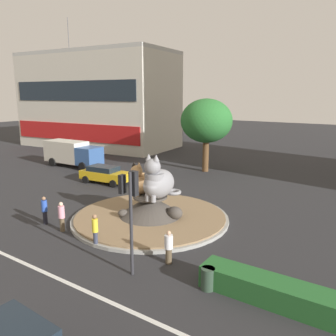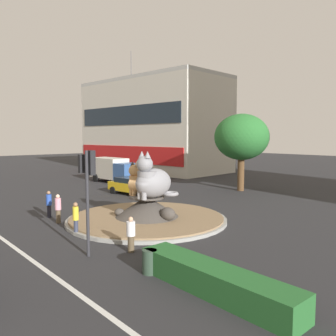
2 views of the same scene
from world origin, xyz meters
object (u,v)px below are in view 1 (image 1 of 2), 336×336
Objects in this scene: cat_statue_calico at (141,182)px; broadleaf_tree_behind_island at (206,121)px; pedestrian_yellow_shirt at (95,229)px; shophouse_block at (98,100)px; hatchback_near_shophouse at (105,174)px; traffic_light_mast at (131,200)px; pedestrian_white_shirt at (169,247)px; delivery_box_truck at (72,153)px; litter_bin at (208,279)px; cat_statue_grey at (158,182)px; pedestrian_pink_shirt at (62,216)px; pedestrian_blue_shirt at (45,209)px.

cat_statue_calico is 0.29× the size of broadleaf_tree_behind_island.
shophouse_block is at bearing -179.83° from pedestrian_yellow_shirt.
hatchback_near_shophouse is (-8.58, 9.57, -0.14)m from pedestrian_yellow_shirt.
pedestrian_yellow_shirt is at bearing -79.43° from broadleaf_tree_behind_island.
traffic_light_mast is 3.08m from pedestrian_white_shirt.
broadleaf_tree_behind_island is 1.05× the size of delivery_box_truck.
traffic_light_mast is 5.04× the size of litter_bin.
traffic_light_mast is 2.85× the size of pedestrian_white_shirt.
shophouse_block reaches higher than cat_statue_calico.
litter_bin is at bearing -62.10° from broadleaf_tree_behind_island.
cat_statue_grey is at bearing -73.57° from broadleaf_tree_behind_island.
traffic_light_mast is at bearing -48.17° from shophouse_block.
traffic_light_mast is 2.63× the size of pedestrian_pink_shirt.
traffic_light_mast is at bearing 36.20° from cat_statue_calico.
cat_statue_calico is 2.34× the size of litter_bin.
cat_statue_calico is 1.44m from cat_statue_grey.
delivery_box_truck is at bearing -155.93° from broadleaf_tree_behind_island.
cat_statue_grey is 19.03m from delivery_box_truck.
broadleaf_tree_behind_island reaches higher than cat_statue_calico.
pedestrian_white_shirt is at bearing -25.25° from traffic_light_mast.
pedestrian_pink_shirt is (21.68, -24.79, -5.82)m from shophouse_block.
cat_statue_calico is 1.24× the size of pedestrian_blue_shirt.
pedestrian_blue_shirt is 0.36× the size of hatchback_near_shophouse.
broadleaf_tree_behind_island is (-2.73, 13.85, 2.74)m from cat_statue_calico.
pedestrian_yellow_shirt is at bearing 75.87° from traffic_light_mast.
broadleaf_tree_behind_island reaches higher than pedestrian_pink_shirt.
broadleaf_tree_behind_island reaches higher than hatchback_near_shophouse.
pedestrian_yellow_shirt is 1.92× the size of litter_bin.
broadleaf_tree_behind_island is at bearing 54.91° from hatchback_near_shophouse.
broadleaf_tree_behind_island is at bearing 146.27° from pedestrian_yellow_shirt.
pedestrian_yellow_shirt is at bearing 22.49° from pedestrian_pink_shirt.
shophouse_block is 3.37× the size of delivery_box_truck.
pedestrian_yellow_shirt reaches higher than litter_bin.
cat_statue_grey reaches higher than hatchback_near_shophouse.
traffic_light_mast is 4.12m from pedestrian_yellow_shirt.
pedestrian_white_shirt is at bearing -67.28° from broadleaf_tree_behind_island.
cat_statue_grey is 1.77× the size of pedestrian_white_shirt.
cat_statue_grey is (1.41, -0.18, 0.25)m from cat_statue_calico.
broadleaf_tree_behind_island reaches higher than pedestrian_yellow_shirt.
cat_statue_grey is 1.63× the size of pedestrian_yellow_shirt.
cat_statue_grey is 0.62× the size of traffic_light_mast.
litter_bin is at bearing 167.00° from pedestrian_white_shirt.
cat_statue_calico is 1.22× the size of pedestrian_pink_shirt.
cat_statue_grey is at bearing 77.83° from pedestrian_pink_shirt.
pedestrian_blue_shirt is at bearing -43.00° from cat_statue_calico.
traffic_light_mast is 2.68× the size of pedestrian_blue_shirt.
hatchback_near_shophouse is at bearing -49.11° from shophouse_block.
cat_statue_grey is 0.41× the size of delivery_box_truck.
broadleaf_tree_behind_island is 4.53× the size of pedestrian_white_shirt.
cat_statue_calico is at bearing -33.61° from pedestrian_white_shirt.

